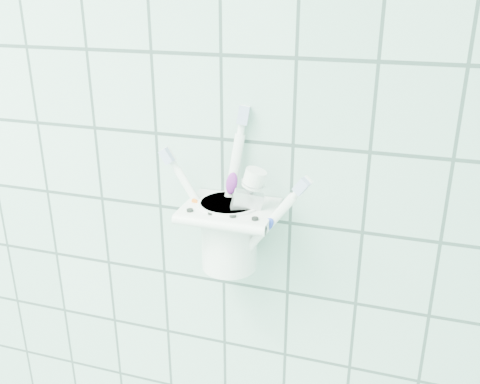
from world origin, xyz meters
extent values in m
cube|color=white|center=(0.63, 1.19, 1.27)|extent=(0.05, 0.02, 0.03)
cube|color=white|center=(0.63, 1.15, 1.28)|extent=(0.12, 0.09, 0.01)
cylinder|color=white|center=(0.63, 1.10, 1.28)|extent=(0.12, 0.01, 0.01)
cylinder|color=black|center=(0.59, 1.12, 1.29)|extent=(0.01, 0.01, 0.00)
cylinder|color=black|center=(0.62, 1.12, 1.29)|extent=(0.01, 0.01, 0.00)
cylinder|color=black|center=(0.65, 1.12, 1.29)|extent=(0.01, 0.01, 0.00)
cylinder|color=black|center=(0.68, 1.12, 1.29)|extent=(0.01, 0.01, 0.00)
cylinder|color=white|center=(0.63, 1.16, 1.24)|extent=(0.08, 0.08, 0.10)
cylinder|color=white|center=(0.63, 1.16, 1.29)|extent=(0.09, 0.09, 0.01)
cylinder|color=black|center=(0.63, 1.16, 1.29)|extent=(0.07, 0.07, 0.00)
cylinder|color=white|center=(0.64, 1.15, 1.28)|extent=(0.10, 0.02, 0.14)
cylinder|color=white|center=(0.64, 1.15, 1.37)|extent=(0.02, 0.01, 0.02)
cube|color=silver|center=(0.64, 1.14, 1.38)|extent=(0.02, 0.01, 0.02)
cube|color=white|center=(0.64, 1.15, 1.38)|extent=(0.02, 0.01, 0.03)
ellipsoid|color=orange|center=(0.64, 1.14, 1.30)|extent=(0.03, 0.01, 0.03)
cylinder|color=white|center=(0.61, 1.16, 1.29)|extent=(0.04, 0.05, 0.18)
cylinder|color=white|center=(0.61, 1.16, 1.39)|extent=(0.01, 0.02, 0.03)
cube|color=silver|center=(0.61, 1.15, 1.41)|extent=(0.02, 0.02, 0.03)
cube|color=white|center=(0.61, 1.16, 1.41)|extent=(0.02, 0.01, 0.03)
ellipsoid|color=purple|center=(0.61, 1.15, 1.31)|extent=(0.02, 0.01, 0.03)
cylinder|color=white|center=(0.64, 1.15, 1.28)|extent=(0.10, 0.05, 0.13)
cylinder|color=white|center=(0.64, 1.15, 1.37)|extent=(0.02, 0.01, 0.02)
cube|color=silver|center=(0.64, 1.15, 1.38)|extent=(0.02, 0.02, 0.02)
cube|color=white|center=(0.64, 1.15, 1.38)|extent=(0.02, 0.01, 0.03)
ellipsoid|color=#1E38A5|center=(0.64, 1.15, 1.30)|extent=(0.03, 0.01, 0.03)
cube|color=silver|center=(0.63, 1.14, 1.26)|extent=(0.07, 0.03, 0.12)
cube|color=silver|center=(0.63, 1.14, 1.21)|extent=(0.04, 0.02, 0.02)
cone|color=silver|center=(0.63, 1.14, 1.32)|extent=(0.05, 0.04, 0.03)
cylinder|color=white|center=(0.63, 1.14, 1.34)|extent=(0.04, 0.04, 0.03)
camera|label=1|loc=(0.85, 0.52, 1.57)|focal=40.00mm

